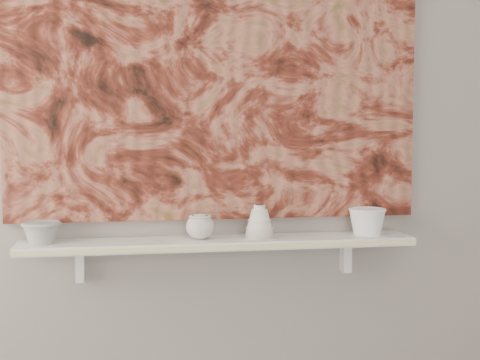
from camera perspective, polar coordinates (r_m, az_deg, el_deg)
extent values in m
plane|color=gray|center=(2.45, -2.09, 5.09)|extent=(3.60, 0.00, 3.60)
cube|color=silver|center=(2.39, -1.77, -5.39)|extent=(1.40, 0.18, 0.03)
cube|color=beige|center=(2.30, -1.47, -5.79)|extent=(1.40, 0.01, 0.02)
cube|color=silver|center=(2.45, -13.48, -7.03)|extent=(0.03, 0.06, 0.12)
cube|color=silver|center=(2.57, 9.00, -6.41)|extent=(0.03, 0.06, 0.12)
cube|color=maroon|center=(2.44, -2.06, 9.56)|extent=(1.50, 0.02, 1.10)
cube|color=black|center=(2.52, 8.21, 2.35)|extent=(0.09, 0.00, 0.08)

